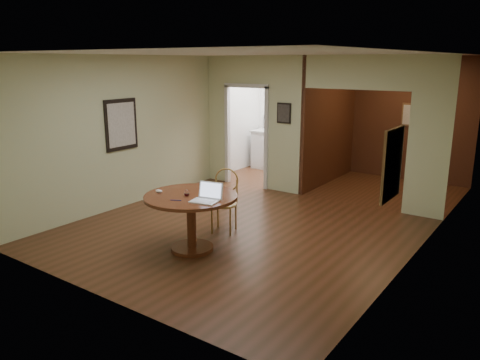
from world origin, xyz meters
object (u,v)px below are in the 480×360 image
Objects in this scene: chair at (225,197)px; closed_laptop at (208,190)px; open_laptop at (207,196)px; dining_table at (191,210)px.

closed_laptop is at bearing -94.09° from chair.
open_laptop is 0.47m from closed_laptop.
dining_table is 4.33× the size of closed_laptop.
dining_table is 3.35× the size of open_laptop.
closed_laptop is at bearing 76.34° from dining_table.
closed_laptop reaches higher than dining_table.
open_laptop is at bearing -12.37° from dining_table.
dining_table is 0.38m from closed_laptop.
chair is 0.69m from closed_laptop.
dining_table is 1.31× the size of chair.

